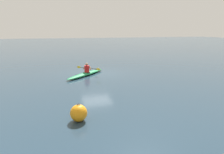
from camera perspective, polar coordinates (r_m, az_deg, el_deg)
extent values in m
plane|color=#233847|center=(17.37, -4.46, 1.06)|extent=(160.00, 160.00, 0.00)
ellipsoid|color=#19723F|center=(16.58, -7.36, 0.87)|extent=(3.83, 3.66, 0.26)
torus|color=black|center=(16.61, -7.24, 1.28)|extent=(0.81, 0.81, 0.04)
cylinder|color=black|center=(17.68, -4.69, 2.09)|extent=(0.18, 0.18, 0.02)
cylinder|color=red|center=(16.60, -7.15, 2.30)|extent=(0.40, 0.40, 0.55)
sphere|color=#936B4C|center=(16.53, -7.19, 3.61)|extent=(0.21, 0.21, 0.21)
cylinder|color=black|center=(16.75, -6.75, 2.52)|extent=(1.36, 1.44, 0.03)
ellipsoid|color=gold|center=(17.33, -9.37, 2.79)|extent=(0.30, 0.32, 0.17)
ellipsoid|color=gold|center=(16.21, -3.94, 2.22)|extent=(0.30, 0.32, 0.17)
cylinder|color=#936B4C|center=(16.82, -7.82, 2.68)|extent=(0.31, 0.19, 0.34)
cylinder|color=#936B4C|center=(16.48, -6.15, 2.51)|extent=(0.17, 0.32, 0.34)
sphere|color=orange|center=(8.38, -9.41, -10.03)|extent=(0.70, 0.70, 0.70)
torus|color=#333338|center=(8.24, -9.51, -7.61)|extent=(0.12, 0.12, 0.02)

